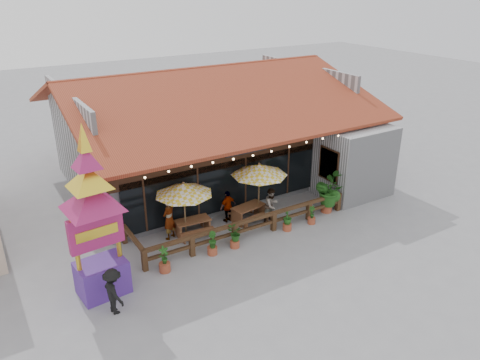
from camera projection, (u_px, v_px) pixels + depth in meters
ground at (276, 223)px, 21.44m from camera, size 100.00×100.00×0.00m
restaurant_building at (211, 138)px, 25.88m from camera, size 15.50×14.73×6.09m
patio_railing at (237, 226)px, 19.91m from camera, size 10.00×2.60×0.92m
umbrella_left at (184, 189)px, 19.35m from camera, size 2.59×2.59×2.62m
umbrella_right at (259, 170)px, 21.02m from camera, size 3.08×3.08×2.74m
picnic_table_left at (193, 225)px, 20.27m from camera, size 1.62×1.43×0.73m
picnic_table_right at (248, 211)px, 21.45m from camera, size 1.75×1.58×0.75m
thai_sign_tower at (92, 202)px, 15.29m from camera, size 2.71×2.71×6.72m
tropical_plant at (328, 191)px, 22.05m from camera, size 1.74×1.82×1.94m
diner_a at (169, 219)px, 19.81m from camera, size 0.82×0.74×1.88m
diner_b at (271, 205)px, 21.26m from camera, size 0.95×0.83×1.65m
diner_c at (228, 206)px, 21.30m from camera, size 0.94×0.53×1.51m
pedestrian at (113, 291)px, 15.36m from camera, size 0.78×1.16×1.66m
planter_a at (164, 261)px, 17.70m from camera, size 0.44×0.44×1.08m
planter_b at (212, 244)px, 18.82m from camera, size 0.41×0.41×1.00m
planter_c at (235, 236)px, 19.27m from camera, size 0.73×0.69×0.96m
planter_d at (287, 221)px, 20.64m from camera, size 0.48×0.48×0.97m
planter_e at (312, 216)px, 21.24m from camera, size 0.36×0.36×0.88m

